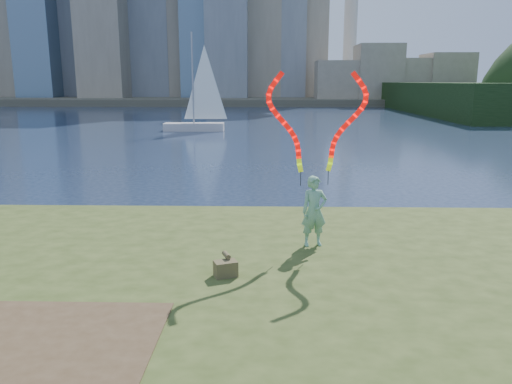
{
  "coord_description": "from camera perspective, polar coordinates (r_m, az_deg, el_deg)",
  "views": [
    {
      "loc": [
        0.86,
        -8.84,
        4.18
      ],
      "look_at": [
        0.61,
        1.0,
        1.99
      ],
      "focal_mm": 35.0,
      "sensor_mm": 36.0,
      "label": 1
    }
  ],
  "objects": [
    {
      "name": "far_shore",
      "position": [
        103.9,
        1.01,
        10.56
      ],
      "size": [
        320.0,
        40.0,
        1.2
      ],
      "primitive_type": "cube",
      "color": "#4E4839",
      "rests_on": "ground"
    },
    {
      "name": "woman_with_ribbons",
      "position": [
        10.3,
        6.74,
        1.63
      ],
      "size": [
        1.95,
        0.57,
        3.88
      ],
      "rotation": [
        0.0,
        0.0,
        0.22
      ],
      "color": "#247E4A",
      "rests_on": "grassy_knoll"
    },
    {
      "name": "ground",
      "position": [
        9.81,
        -3.8,
        -12.7
      ],
      "size": [
        320.0,
        320.0,
        0.0
      ],
      "primitive_type": "plane",
      "color": "#17233B",
      "rests_on": "ground"
    },
    {
      "name": "canvas_bag",
      "position": [
        8.94,
        -3.49,
        -8.63
      ],
      "size": [
        0.46,
        0.52,
        0.37
      ],
      "rotation": [
        0.0,
        0.0,
        0.38
      ],
      "color": "#4A4424",
      "rests_on": "grassy_knoll"
    },
    {
      "name": "dirt_patch",
      "position": [
        7.24,
        -24.81,
        -16.42
      ],
      "size": [
        3.2,
        3.0,
        0.02
      ],
      "primitive_type": "cube",
      "color": "#47331E",
      "rests_on": "grassy_knoll"
    },
    {
      "name": "grassy_knoll",
      "position": [
        7.63,
        -5.47,
        -17.72
      ],
      "size": [
        20.0,
        18.0,
        0.8
      ],
      "color": "#334117",
      "rests_on": "ground"
    },
    {
      "name": "sailboat",
      "position": [
        43.56,
        -6.76,
        8.81
      ],
      "size": [
        5.44,
        1.75,
        8.24
      ],
      "rotation": [
        0.0,
        0.0,
        0.02
      ],
      "color": "beige",
      "rests_on": "ground"
    }
  ]
}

